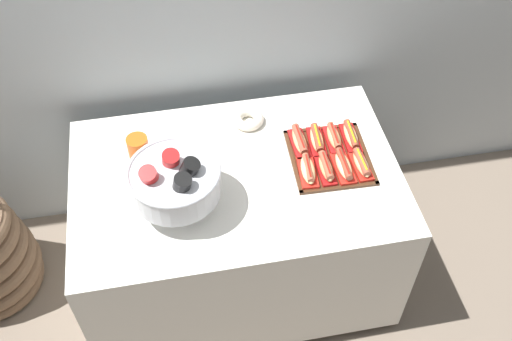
{
  "coord_description": "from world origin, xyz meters",
  "views": [
    {
      "loc": [
        -0.21,
        -1.58,
        2.57
      ],
      "look_at": [
        0.08,
        -0.03,
        0.79
      ],
      "focal_mm": 41.21,
      "sensor_mm": 36.0,
      "label": 1
    }
  ],
  "objects_px": {
    "buffet_table": "(238,225)",
    "hot_dog_6": "(334,138)",
    "hot_dog_5": "(317,140)",
    "hot_dog_1": "(326,168)",
    "hot_dog_2": "(344,166)",
    "punch_bowl": "(175,181)",
    "hot_dog_7": "(351,136)",
    "cup_stack": "(139,152)",
    "serving_tray": "(329,157)",
    "hot_dog_3": "(361,164)",
    "donut": "(248,119)",
    "hot_dog_4": "(300,141)",
    "hot_dog_0": "(308,170)"
  },
  "relations": [
    {
      "from": "hot_dog_3",
      "to": "donut",
      "type": "distance_m",
      "value": 0.55
    },
    {
      "from": "hot_dog_0",
      "to": "hot_dog_6",
      "type": "height_order",
      "value": "same"
    },
    {
      "from": "hot_dog_5",
      "to": "punch_bowl",
      "type": "height_order",
      "value": "punch_bowl"
    },
    {
      "from": "hot_dog_1",
      "to": "cup_stack",
      "type": "xyz_separation_m",
      "value": [
        -0.74,
        0.19,
        0.04
      ]
    },
    {
      "from": "donut",
      "to": "serving_tray",
      "type": "bearing_deg",
      "value": -42.75
    },
    {
      "from": "buffet_table",
      "to": "hot_dog_4",
      "type": "distance_m",
      "value": 0.5
    },
    {
      "from": "hot_dog_2",
      "to": "hot_dog_1",
      "type": "bearing_deg",
      "value": 178.23
    },
    {
      "from": "hot_dog_7",
      "to": "cup_stack",
      "type": "relative_size",
      "value": 1.2
    },
    {
      "from": "hot_dog_7",
      "to": "cup_stack",
      "type": "bearing_deg",
      "value": 177.8
    },
    {
      "from": "buffet_table",
      "to": "hot_dog_6",
      "type": "bearing_deg",
      "value": 12.5
    },
    {
      "from": "hot_dog_4",
      "to": "cup_stack",
      "type": "height_order",
      "value": "cup_stack"
    },
    {
      "from": "serving_tray",
      "to": "hot_dog_0",
      "type": "height_order",
      "value": "hot_dog_0"
    },
    {
      "from": "hot_dog_5",
      "to": "punch_bowl",
      "type": "xyz_separation_m",
      "value": [
        -0.62,
        -0.22,
        0.12
      ]
    },
    {
      "from": "serving_tray",
      "to": "hot_dog_7",
      "type": "height_order",
      "value": "hot_dog_7"
    },
    {
      "from": "buffet_table",
      "to": "punch_bowl",
      "type": "relative_size",
      "value": 3.82
    },
    {
      "from": "hot_dog_1",
      "to": "serving_tray",
      "type": "bearing_deg",
      "value": 63.78
    },
    {
      "from": "hot_dog_2",
      "to": "hot_dog_4",
      "type": "relative_size",
      "value": 0.95
    },
    {
      "from": "hot_dog_3",
      "to": "hot_dog_7",
      "type": "relative_size",
      "value": 0.91
    },
    {
      "from": "hot_dog_3",
      "to": "hot_dog_0",
      "type": "bearing_deg",
      "value": 178.23
    },
    {
      "from": "hot_dog_7",
      "to": "hot_dog_6",
      "type": "bearing_deg",
      "value": 178.23
    },
    {
      "from": "hot_dog_2",
      "to": "donut",
      "type": "distance_m",
      "value": 0.49
    },
    {
      "from": "serving_tray",
      "to": "cup_stack",
      "type": "bearing_deg",
      "value": 171.75
    },
    {
      "from": "punch_bowl",
      "to": "buffet_table",
      "type": "bearing_deg",
      "value": 25.67
    },
    {
      "from": "hot_dog_2",
      "to": "hot_dog_6",
      "type": "xyz_separation_m",
      "value": [
        0.01,
        0.16,
        -0.0
      ]
    },
    {
      "from": "hot_dog_3",
      "to": "cup_stack",
      "type": "relative_size",
      "value": 1.09
    },
    {
      "from": "hot_dog_5",
      "to": "hot_dog_6",
      "type": "relative_size",
      "value": 1.1
    },
    {
      "from": "hot_dog_3",
      "to": "hot_dog_6",
      "type": "relative_size",
      "value": 0.99
    },
    {
      "from": "hot_dog_6",
      "to": "punch_bowl",
      "type": "xyz_separation_m",
      "value": [
        -0.69,
        -0.22,
        0.12
      ]
    },
    {
      "from": "punch_bowl",
      "to": "hot_dog_4",
      "type": "bearing_deg",
      "value": 22.3
    },
    {
      "from": "serving_tray",
      "to": "hot_dog_4",
      "type": "bearing_deg",
      "value": 141.97
    },
    {
      "from": "hot_dog_3",
      "to": "hot_dog_4",
      "type": "height_order",
      "value": "hot_dog_4"
    },
    {
      "from": "punch_bowl",
      "to": "donut",
      "type": "bearing_deg",
      "value": 49.55
    },
    {
      "from": "hot_dog_4",
      "to": "cup_stack",
      "type": "xyz_separation_m",
      "value": [
        -0.67,
        0.03,
        0.04
      ]
    },
    {
      "from": "hot_dog_6",
      "to": "hot_dog_3",
      "type": "bearing_deg",
      "value": -67.33
    },
    {
      "from": "hot_dog_6",
      "to": "donut",
      "type": "distance_m",
      "value": 0.39
    },
    {
      "from": "hot_dog_1",
      "to": "hot_dog_7",
      "type": "distance_m",
      "value": 0.22
    },
    {
      "from": "serving_tray",
      "to": "hot_dog_3",
      "type": "bearing_deg",
      "value": -38.03
    },
    {
      "from": "punch_bowl",
      "to": "serving_tray",
      "type": "bearing_deg",
      "value": 11.82
    },
    {
      "from": "cup_stack",
      "to": "hot_dog_2",
      "type": "bearing_deg",
      "value": -13.56
    },
    {
      "from": "hot_dog_7",
      "to": "punch_bowl",
      "type": "height_order",
      "value": "punch_bowl"
    },
    {
      "from": "punch_bowl",
      "to": "cup_stack",
      "type": "height_order",
      "value": "punch_bowl"
    },
    {
      "from": "punch_bowl",
      "to": "donut",
      "type": "distance_m",
      "value": 0.56
    },
    {
      "from": "hot_dog_2",
      "to": "hot_dog_4",
      "type": "distance_m",
      "value": 0.22
    },
    {
      "from": "hot_dog_1",
      "to": "hot_dog_2",
      "type": "relative_size",
      "value": 0.96
    },
    {
      "from": "buffet_table",
      "to": "hot_dog_1",
      "type": "distance_m",
      "value": 0.54
    },
    {
      "from": "hot_dog_1",
      "to": "hot_dog_3",
      "type": "bearing_deg",
      "value": -1.77
    },
    {
      "from": "hot_dog_0",
      "to": "hot_dog_7",
      "type": "xyz_separation_m",
      "value": [
        0.23,
        0.16,
        -0.0
      ]
    },
    {
      "from": "buffet_table",
      "to": "donut",
      "type": "xyz_separation_m",
      "value": [
        0.1,
        0.29,
        0.38
      ]
    },
    {
      "from": "buffet_table",
      "to": "hot_dog_2",
      "type": "relative_size",
      "value": 7.89
    },
    {
      "from": "serving_tray",
      "to": "hot_dog_5",
      "type": "bearing_deg",
      "value": 112.67
    }
  ]
}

